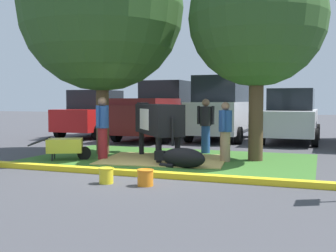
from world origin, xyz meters
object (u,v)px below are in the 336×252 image
shade_tree_left (102,9)px  wheelbarrow (66,146)px  sedan_silver (291,116)px  sedan_red (96,114)px  cow_holstein (157,119)px  suv_black (223,108)px  person_handler (206,124)px  pickup_truck_maroon (159,112)px  bucket_orange (145,177)px  calf_lying (182,158)px  person_visitor_near (102,126)px  person_visitor_far (225,130)px  shade_tree_right (257,18)px  bucket_yellow (106,175)px

shade_tree_left → wheelbarrow: size_ratio=4.25×
sedan_silver → sedan_red: bearing=-178.1°
sedan_red → shade_tree_left: bearing=-58.6°
cow_holstein → suv_black: size_ratio=0.58×
person_handler → pickup_truck_maroon: bearing=127.0°
person_handler → bucket_orange: size_ratio=5.11×
calf_lying → pickup_truck_maroon: 7.72m
bucket_orange → suv_black: bearing=94.1°
person_visitor_near → suv_black: (1.74, 6.73, 0.37)m
sedan_silver → person_handler: bearing=-116.1°
cow_holstein → wheelbarrow: bearing=-152.1°
person_visitor_far → pickup_truck_maroon: 6.98m
wheelbarrow → pickup_truck_maroon: pickup_truck_maroon is taller
shade_tree_right → person_visitor_near: bearing=-163.3°
shade_tree_left → wheelbarrow: shade_tree_left is taller
cow_holstein → person_visitor_near: (-1.29, -0.70, -0.17)m
person_visitor_near → shade_tree_left: bearing=118.6°
cow_holstein → person_visitor_far: size_ratio=1.73×
person_handler → bucket_yellow: 5.13m
shade_tree_left → calf_lying: bearing=-27.6°
person_handler → sedan_red: (-6.07, 4.15, 0.11)m
cow_holstein → sedan_red: size_ratio=0.61×
pickup_truck_maroon → person_visitor_near: bearing=-82.2°
person_visitor_near → person_visitor_far: person_visitor_near is taller
cow_holstein → pickup_truck_maroon: bearing=110.9°
cow_holstein → pickup_truck_maroon: (-2.16, 5.66, 0.04)m
bucket_yellow → person_visitor_far: bearing=66.2°
calf_lying → sedan_red: (-6.24, 6.94, 0.75)m
shade_tree_right → person_handler: 3.42m
wheelbarrow → bucket_yellow: 3.45m
shade_tree_left → suv_black: bearing=68.4°
person_handler → calf_lying: bearing=-86.5°
person_visitor_far → wheelbarrow: 4.21m
suv_black → bucket_yellow: bearing=-90.7°
suv_black → sedan_silver: size_ratio=1.05×
person_handler → wheelbarrow: size_ratio=1.06×
shade_tree_left → person_visitor_near: shade_tree_left is taller
pickup_truck_maroon → shade_tree_left: bearing=-86.4°
person_visitor_far → sedan_silver: size_ratio=0.35×
bucket_orange → sedan_silver: bearing=78.1°
shade_tree_left → wheelbarrow: (-0.32, -1.42, -3.82)m
shade_tree_left → cow_holstein: (1.83, -0.28, -3.14)m
calf_lying → suv_black: 7.40m
person_handler → person_visitor_far: person_handler is taller
calf_lying → sedan_red: sedan_red is taller
cow_holstein → bucket_orange: 3.76m
person_visitor_far → bucket_orange: bearing=-102.3°
calf_lying → bucket_yellow: size_ratio=4.31×
bucket_orange → sedan_red: sedan_red is taller
shade_tree_left → person_visitor_near: size_ratio=3.93×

